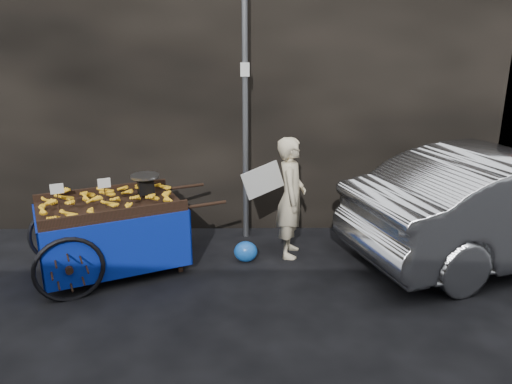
{
  "coord_description": "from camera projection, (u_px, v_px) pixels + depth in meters",
  "views": [
    {
      "loc": [
        0.39,
        -5.53,
        2.86
      ],
      "look_at": [
        0.44,
        0.5,
        0.94
      ],
      "focal_mm": 35.0,
      "sensor_mm": 36.0,
      "label": 1
    }
  ],
  "objects": [
    {
      "name": "ground",
      "position": [
        221.0,
        277.0,
        6.13
      ],
      "size": [
        80.0,
        80.0,
        0.0
      ],
      "primitive_type": "plane",
      "color": "black",
      "rests_on": "ground"
    },
    {
      "name": "building_wall",
      "position": [
        252.0,
        57.0,
        7.85
      ],
      "size": [
        13.5,
        2.0,
        5.0
      ],
      "color": "black",
      "rests_on": "ground"
    },
    {
      "name": "street_pole",
      "position": [
        245.0,
        99.0,
        6.76
      ],
      "size": [
        0.12,
        0.1,
        4.0
      ],
      "color": "slate",
      "rests_on": "ground"
    },
    {
      "name": "banana_cart",
      "position": [
        105.0,
        212.0,
        6.08
      ],
      "size": [
        2.54,
        1.91,
        1.26
      ],
      "rotation": [
        0.0,
        0.0,
        0.43
      ],
      "color": "black",
      "rests_on": "ground"
    },
    {
      "name": "vendor",
      "position": [
        291.0,
        197.0,
        6.53
      ],
      "size": [
        0.88,
        0.63,
        1.61
      ],
      "rotation": [
        0.0,
        0.0,
        1.45
      ],
      "color": "beige",
      "rests_on": "ground"
    },
    {
      "name": "plastic_bag",
      "position": [
        246.0,
        252.0,
        6.51
      ],
      "size": [
        0.31,
        0.25,
        0.28
      ],
      "primitive_type": "ellipsoid",
      "color": "blue",
      "rests_on": "ground"
    }
  ]
}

